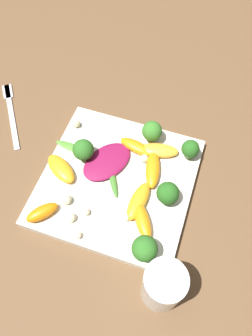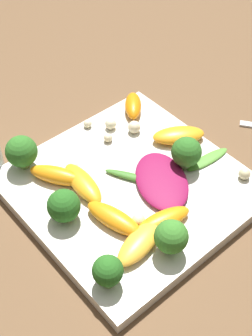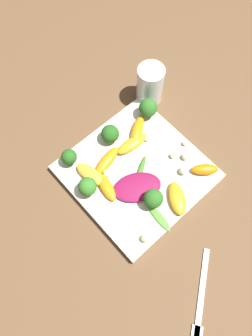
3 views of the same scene
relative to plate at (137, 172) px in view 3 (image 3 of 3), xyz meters
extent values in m
plane|color=brown|center=(0.00, 0.00, -0.01)|extent=(2.40, 2.40, 0.00)
cube|color=silver|center=(0.00, 0.00, 0.00)|extent=(0.28, 0.28, 0.02)
cylinder|color=white|center=(-0.16, -0.13, 0.04)|extent=(0.06, 0.06, 0.10)
cube|color=silver|center=(0.08, 0.27, -0.01)|extent=(0.16, 0.12, 0.01)
ellipsoid|color=maroon|center=(0.03, 0.03, 0.02)|extent=(0.12, 0.11, 0.01)
ellipsoid|color=orange|center=(-0.11, 0.10, 0.02)|extent=(0.06, 0.06, 0.02)
ellipsoid|color=orange|center=(0.08, -0.01, 0.02)|extent=(0.04, 0.08, 0.02)
ellipsoid|color=#FCAD33|center=(0.08, -0.06, 0.02)|extent=(0.05, 0.08, 0.02)
ellipsoid|color=orange|center=(-0.02, 0.11, 0.02)|extent=(0.07, 0.08, 0.02)
ellipsoid|color=orange|center=(-0.07, -0.07, 0.02)|extent=(0.08, 0.06, 0.02)
ellipsoid|color=orange|center=(0.04, -0.06, 0.02)|extent=(0.08, 0.04, 0.02)
ellipsoid|color=orange|center=(-0.03, -0.05, 0.02)|extent=(0.08, 0.04, 0.02)
cylinder|color=#7A9E51|center=(0.09, -0.12, 0.02)|extent=(0.02, 0.02, 0.02)
sphere|color=#26601E|center=(0.09, -0.12, 0.03)|extent=(0.03, 0.03, 0.03)
cylinder|color=#7A9E51|center=(0.11, -0.03, 0.02)|extent=(0.01, 0.01, 0.02)
sphere|color=#387A28|center=(0.11, -0.03, 0.04)|extent=(0.04, 0.04, 0.04)
cylinder|color=#7A9E51|center=(-0.12, -0.09, 0.02)|extent=(0.01, 0.01, 0.02)
sphere|color=#2D6B23|center=(-0.12, -0.09, 0.04)|extent=(0.04, 0.04, 0.04)
cylinder|color=#7A9E51|center=(0.03, 0.08, 0.02)|extent=(0.02, 0.02, 0.02)
sphere|color=#2D6B23|center=(0.03, 0.08, 0.04)|extent=(0.04, 0.04, 0.04)
cylinder|color=#7A9E51|center=(-0.01, -0.10, 0.02)|extent=(0.01, 0.01, 0.01)
sphere|color=#26601E|center=(-0.01, -0.10, 0.03)|extent=(0.04, 0.04, 0.04)
ellipsoid|color=#518E33|center=(0.04, 0.11, 0.01)|extent=(0.02, 0.07, 0.00)
ellipsoid|color=#3D7528|center=(0.00, 0.01, 0.01)|extent=(0.08, 0.06, 0.01)
sphere|color=beige|center=(-0.07, -0.04, 0.02)|extent=(0.01, 0.01, 0.01)
sphere|color=beige|center=(-0.08, 0.03, 0.02)|extent=(0.01, 0.01, 0.01)
sphere|color=beige|center=(-0.13, 0.03, 0.02)|extent=(0.01, 0.01, 0.01)
sphere|color=beige|center=(0.09, 0.12, 0.02)|extent=(0.02, 0.02, 0.02)
sphere|color=beige|center=(0.06, -0.04, 0.02)|extent=(0.02, 0.02, 0.02)
sphere|color=beige|center=(-0.07, 0.07, 0.02)|extent=(0.02, 0.02, 0.02)
sphere|color=beige|center=(-0.10, 0.05, 0.02)|extent=(0.02, 0.02, 0.02)
camera|label=1|loc=(-0.27, -0.11, 0.56)|focal=35.00mm
camera|label=2|loc=(0.31, -0.27, 0.47)|focal=50.00mm
camera|label=3|loc=(0.20, 0.19, 0.68)|focal=35.00mm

